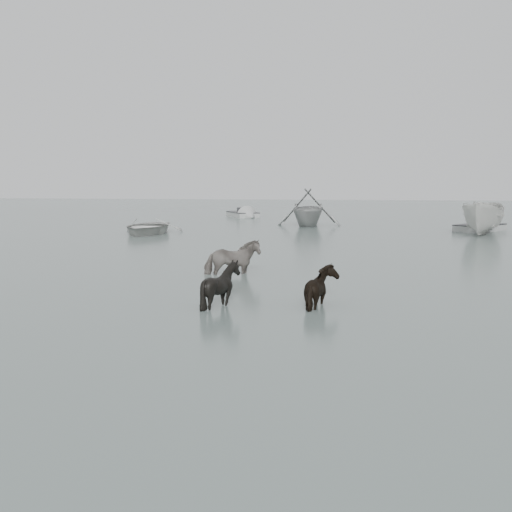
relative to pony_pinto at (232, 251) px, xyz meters
name	(u,v)px	position (x,y,z in m)	size (l,w,h in m)	color
ground	(258,294)	(1.27, -3.24, -0.74)	(140.00, 140.00, 0.00)	#4D5C57
pony_pinto	(232,251)	(0.00, 0.00, 0.00)	(0.79, 1.74, 1.47)	black
pony_dark	(323,280)	(3.04, -4.62, -0.09)	(1.27, 1.09, 1.28)	black
pony_black	(221,279)	(0.62, -4.95, -0.08)	(1.06, 1.19, 1.31)	black
rowboat_lead	(147,225)	(-7.14, 13.70, -0.26)	(3.26, 4.56, 0.95)	beige
rowboat_trail	(309,206)	(1.19, 20.52, 0.50)	(4.06, 4.71, 2.48)	#959895
boat_small	(484,216)	(10.79, 15.55, 0.25)	(1.91, 5.09, 1.96)	silver
skiff_port	(480,224)	(11.10, 18.13, -0.36)	(4.59, 1.60, 0.75)	#9D9F9C
skiff_mid	(243,212)	(-4.38, 28.99, -0.36)	(4.75, 1.60, 0.75)	#9C9F9C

